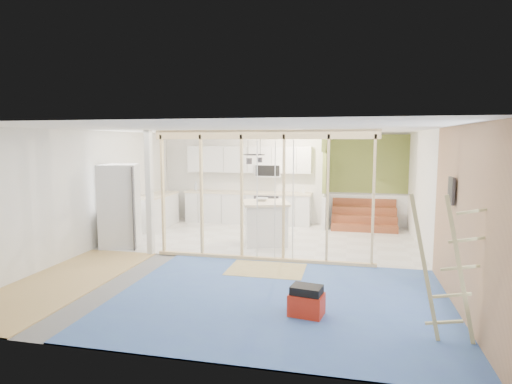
% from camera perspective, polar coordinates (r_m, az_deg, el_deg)
% --- Properties ---
extents(room, '(7.01, 8.01, 2.61)m').
position_cam_1_polar(room, '(8.42, -1.13, -0.52)').
color(room, slate).
rests_on(room, ground).
extents(floor_overlays, '(7.00, 8.00, 0.03)m').
position_cam_1_polar(floor_overlays, '(8.72, -0.54, -8.92)').
color(floor_overlays, silver).
rests_on(floor_overlays, room).
extents(stud_frame, '(4.66, 0.14, 2.60)m').
position_cam_1_polar(stud_frame, '(8.45, -2.56, 1.38)').
color(stud_frame, beige).
rests_on(stud_frame, room).
extents(base_cabinets, '(4.45, 2.24, 0.93)m').
position_cam_1_polar(base_cabinets, '(12.18, -4.73, -2.22)').
color(base_cabinets, silver).
rests_on(base_cabinets, room).
extents(upper_cabinets, '(3.60, 0.41, 0.85)m').
position_cam_1_polar(upper_cabinets, '(12.27, -0.73, 4.22)').
color(upper_cabinets, silver).
rests_on(upper_cabinets, room).
extents(green_partition, '(2.25, 1.51, 2.60)m').
position_cam_1_polar(green_partition, '(11.86, 12.79, -0.28)').
color(green_partition, olive).
rests_on(green_partition, room).
extents(pot_rack, '(0.52, 0.52, 0.72)m').
position_cam_1_polar(pot_rack, '(10.27, -0.30, 4.70)').
color(pot_rack, black).
rests_on(pot_rack, room).
extents(sheathing_panel, '(0.02, 4.00, 2.60)m').
position_cam_1_polar(sheathing_panel, '(6.39, 26.00, -3.58)').
color(sheathing_panel, tan).
rests_on(sheathing_panel, room).
extents(electrical_panel, '(0.04, 0.30, 0.40)m').
position_cam_1_polar(electrical_panel, '(6.91, 24.61, 0.16)').
color(electrical_panel, '#3B3A40').
rests_on(electrical_panel, room).
extents(ceiling_light, '(0.32, 0.32, 0.08)m').
position_cam_1_polar(ceiling_light, '(11.13, 9.67, 7.57)').
color(ceiling_light, '#FFEABF').
rests_on(ceiling_light, room).
extents(fridge, '(1.03, 0.99, 1.86)m').
position_cam_1_polar(fridge, '(10.04, -17.67, -1.78)').
color(fridge, silver).
rests_on(fridge, room).
extents(island, '(1.27, 1.27, 1.00)m').
position_cam_1_polar(island, '(9.86, 1.30, -4.18)').
color(island, silver).
rests_on(island, room).
extents(bowl, '(0.30, 0.30, 0.07)m').
position_cam_1_polar(bowl, '(9.91, 0.79, -0.98)').
color(bowl, beige).
rests_on(bowl, island).
extents(soap_bottle_a, '(0.13, 0.13, 0.27)m').
position_cam_1_polar(soap_bottle_a, '(12.71, -8.02, 0.84)').
color(soap_bottle_a, silver).
rests_on(soap_bottle_a, base_cabinets).
extents(soap_bottle_b, '(0.10, 0.10, 0.19)m').
position_cam_1_polar(soap_bottle_b, '(11.98, 6.36, 0.30)').
color(soap_bottle_b, silver).
rests_on(soap_bottle_b, base_cabinets).
extents(toolbox, '(0.50, 0.41, 0.43)m').
position_cam_1_polar(toolbox, '(6.03, 6.75, -14.34)').
color(toolbox, red).
rests_on(toolbox, room).
extents(ladder, '(0.94, 0.09, 1.75)m').
position_cam_1_polar(ladder, '(5.53, 24.10, -9.30)').
color(ladder, tan).
rests_on(ladder, room).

